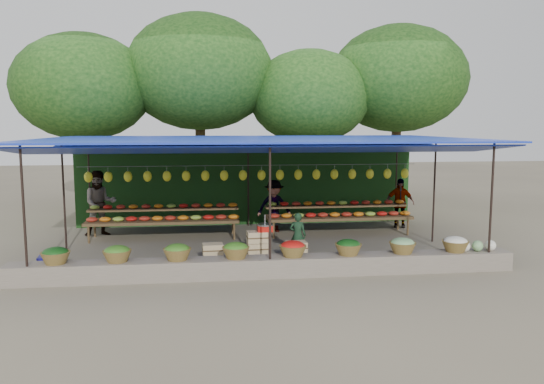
{
  "coord_description": "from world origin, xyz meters",
  "views": [
    {
      "loc": [
        -1.26,
        -13.52,
        3.15
      ],
      "look_at": [
        0.42,
        0.2,
        1.4
      ],
      "focal_mm": 35.0,
      "sensor_mm": 36.0,
      "label": 1
    }
  ],
  "objects": [
    {
      "name": "blue_crate_back",
      "position": [
        -4.66,
        -1.75,
        0.16
      ],
      "size": [
        0.58,
        0.45,
        0.33
      ],
      "primitive_type": "cube",
      "rotation": [
        0.0,
        0.0,
        0.1
      ],
      "color": "navy",
      "rests_on": "ground"
    },
    {
      "name": "stall_canopy",
      "position": [
        0.0,
        0.07,
        2.68
      ],
      "size": [
        10.8,
        6.6,
        2.82
      ],
      "color": "black",
      "rests_on": "ground"
    },
    {
      "name": "fruit_table_left",
      "position": [
        -2.49,
        1.35,
        0.61
      ],
      "size": [
        4.21,
        0.95,
        0.93
      ],
      "color": "#48361C",
      "rests_on": "ground"
    },
    {
      "name": "customer_right",
      "position": [
        4.62,
        2.08,
        0.76
      ],
      "size": [
        0.96,
        0.59,
        1.52
      ],
      "primitive_type": "imported",
      "rotation": [
        0.0,
        0.0,
        -0.27
      ],
      "color": "slate",
      "rests_on": "ground"
    },
    {
      "name": "blue_crate_front",
      "position": [
        -3.7,
        -2.54,
        0.16
      ],
      "size": [
        0.63,
        0.54,
        0.32
      ],
      "primitive_type": "cube",
      "rotation": [
        0.0,
        0.0,
        -0.32
      ],
      "color": "navy",
      "rests_on": "ground"
    },
    {
      "name": "customer_mid",
      "position": [
        0.68,
        1.85,
        0.77
      ],
      "size": [
        1.03,
        0.63,
        1.54
      ],
      "primitive_type": "imported",
      "rotation": [
        0.0,
        0.0,
        0.06
      ],
      "color": "slate",
      "rests_on": "ground"
    },
    {
      "name": "weighing_scale",
      "position": [
        0.01,
        -1.83,
        0.86
      ],
      "size": [
        0.36,
        0.36,
        0.38
      ],
      "color": "red",
      "rests_on": "crate_counter"
    },
    {
      "name": "fruit_table_right",
      "position": [
        2.51,
        1.35,
        0.61
      ],
      "size": [
        4.21,
        0.95,
        0.93
      ],
      "color": "#48361C",
      "rests_on": "ground"
    },
    {
      "name": "netting_backdrop",
      "position": [
        0.0,
        3.15,
        1.25
      ],
      "size": [
        10.6,
        0.06,
        2.5
      ],
      "primitive_type": "cube",
      "color": "#163F16",
      "rests_on": "ground"
    },
    {
      "name": "tree_row",
      "position": [
        0.5,
        6.09,
        4.7
      ],
      "size": [
        16.51,
        5.5,
        7.12
      ],
      "color": "#342113",
      "rests_on": "ground"
    },
    {
      "name": "produce_baskets",
      "position": [
        -0.1,
        -2.75,
        0.56
      ],
      "size": [
        8.98,
        0.58,
        0.34
      ],
      "color": "brown",
      "rests_on": "stone_curb"
    },
    {
      "name": "stone_curb",
      "position": [
        0.0,
        -2.75,
        0.2
      ],
      "size": [
        10.6,
        0.55,
        0.4
      ],
      "primitive_type": "cube",
      "color": "#655E51",
      "rests_on": "ground"
    },
    {
      "name": "customer_left",
      "position": [
        -4.32,
        1.9,
        0.93
      ],
      "size": [
        1.06,
        0.92,
        1.87
      ],
      "primitive_type": "imported",
      "rotation": [
        0.0,
        0.0,
        0.27
      ],
      "color": "slate",
      "rests_on": "ground"
    },
    {
      "name": "crate_counter",
      "position": [
        -0.19,
        -1.83,
        0.31
      ],
      "size": [
        2.37,
        0.37,
        0.77
      ],
      "color": "tan",
      "rests_on": "ground"
    },
    {
      "name": "vendor_seated",
      "position": [
        0.85,
        -1.31,
        0.55
      ],
      "size": [
        0.46,
        0.37,
        1.09
      ],
      "primitive_type": "imported",
      "rotation": [
        0.0,
        0.0,
        2.82
      ],
      "color": "#17341E",
      "rests_on": "ground"
    },
    {
      "name": "ground",
      "position": [
        0.0,
        0.0,
        0.0
      ],
      "size": [
        60.0,
        60.0,
        0.0
      ],
      "primitive_type": "plane",
      "color": "#655B4A",
      "rests_on": "ground"
    }
  ]
}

